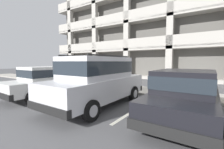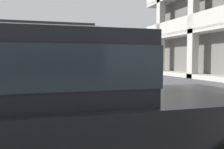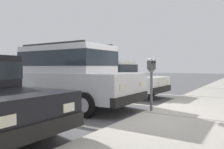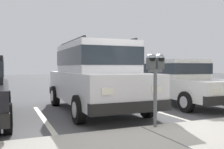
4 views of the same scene
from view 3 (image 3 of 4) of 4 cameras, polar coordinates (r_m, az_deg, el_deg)
The scene contains 6 objects.
ground_plane at distance 6.04m, azimuth 6.18°, elevation -11.02°, with size 80.00×80.00×0.10m.
sidewalk at distance 5.58m, azimuth 18.48°, elevation -11.05°, with size 40.00×2.20×0.12m.
parking_stall_lines at distance 5.60m, azimuth -14.68°, elevation -11.55°, with size 12.77×4.80×0.01m.
silver_suv at distance 7.30m, azimuth -11.47°, elevation 0.23°, with size 2.03×4.78×2.03m.
red_sedan at distance 9.92m, azimuth 0.53°, elevation -0.81°, with size 1.93×4.52×1.54m.
parking_meter_near at distance 5.96m, azimuth 10.27°, elevation 0.72°, with size 0.35×0.12×1.42m.
Camera 3 is at (5.28, 2.60, 1.31)m, focal length 35.00 mm.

